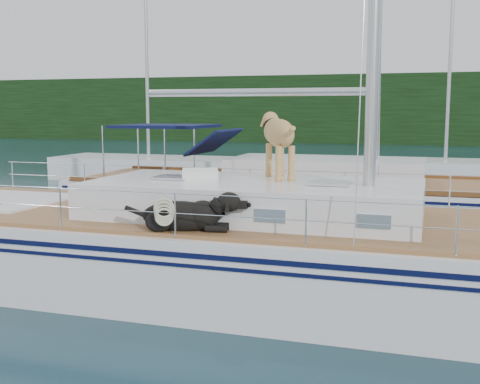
% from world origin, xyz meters
% --- Properties ---
extents(ground, '(120.00, 120.00, 0.00)m').
position_xyz_m(ground, '(0.00, 0.00, 0.00)').
color(ground, black).
rests_on(ground, ground).
extents(tree_line, '(90.00, 3.00, 6.00)m').
position_xyz_m(tree_line, '(0.00, 45.00, 3.00)').
color(tree_line, black).
rests_on(tree_line, ground).
extents(shore_bank, '(92.00, 1.00, 1.20)m').
position_xyz_m(shore_bank, '(0.00, 46.20, 0.60)').
color(shore_bank, '#595147').
rests_on(shore_bank, ground).
extents(main_sailboat, '(12.00, 3.81, 14.01)m').
position_xyz_m(main_sailboat, '(0.10, -0.00, 0.69)').
color(main_sailboat, silver).
rests_on(main_sailboat, ground).
extents(neighbor_sailboat, '(11.00, 3.50, 13.30)m').
position_xyz_m(neighbor_sailboat, '(-0.16, 6.00, 0.63)').
color(neighbor_sailboat, silver).
rests_on(neighbor_sailboat, ground).
extents(bg_boat_west, '(8.00, 3.00, 11.65)m').
position_xyz_m(bg_boat_west, '(-8.00, 14.00, 0.45)').
color(bg_boat_west, silver).
rests_on(bg_boat_west, ground).
extents(bg_boat_center, '(7.20, 3.00, 11.65)m').
position_xyz_m(bg_boat_center, '(4.00, 16.00, 0.45)').
color(bg_boat_center, silver).
rests_on(bg_boat_center, ground).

